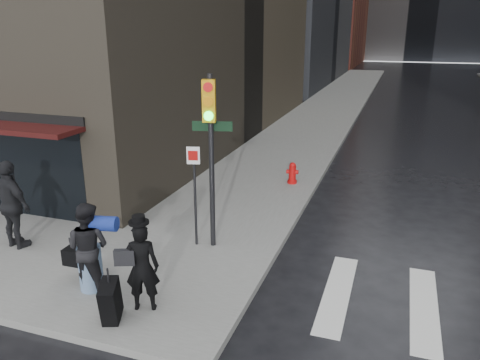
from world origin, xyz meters
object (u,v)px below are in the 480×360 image
object	(u,v)px
man_overcoat	(135,272)
man_greycoat	(12,205)
fire_hydrant	(292,174)
man_jeans	(88,247)
traffic_light	(209,140)

from	to	relation	value
man_overcoat	man_greycoat	world-z (taller)	man_greycoat
man_overcoat	fire_hydrant	world-z (taller)	man_overcoat
man_overcoat	fire_hydrant	distance (m)	8.04
man_jeans	traffic_light	size ratio (longest dim) A/B	0.45
man_greycoat	fire_hydrant	world-z (taller)	man_greycoat
man_greycoat	traffic_light	xyz separation A→B (m)	(4.21, 1.46, 1.50)
traffic_light	fire_hydrant	bearing A→B (deg)	67.38
man_greycoat	traffic_light	size ratio (longest dim) A/B	0.53
fire_hydrant	man_greycoat	bearing A→B (deg)	-126.72
man_greycoat	fire_hydrant	xyz separation A→B (m)	(4.93, 6.61, -0.72)
man_overcoat	man_jeans	size ratio (longest dim) A/B	1.04
fire_hydrant	man_overcoat	bearing A→B (deg)	-96.92
man_greycoat	man_jeans	bearing A→B (deg)	173.23
man_overcoat	man_jeans	world-z (taller)	man_overcoat
man_greycoat	traffic_light	bearing A→B (deg)	-147.91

